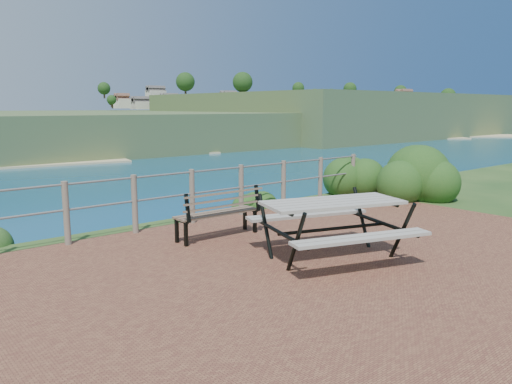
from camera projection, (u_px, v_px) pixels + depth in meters
ground at (328, 268)px, 6.73m from camera, size 10.00×7.00×0.12m
safety_railing at (192, 193)px, 9.16m from camera, size 9.40×0.10×1.00m
distant_bay at (262, 114)px, 269.61m from camera, size 290.00×232.36×24.00m
picnic_table at (332, 223)px, 7.03m from camera, size 2.11×1.63×0.82m
park_bench at (217, 206)px, 8.14m from camera, size 1.48×0.39×0.83m
shrub_right_front at (421, 201)px, 11.52m from camera, size 1.48×1.48×2.09m
shrub_right_edge at (352, 192)px, 12.67m from camera, size 1.21×1.21×1.72m
shrub_lip_east at (250, 206)px, 10.90m from camera, size 0.74×0.74×0.48m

